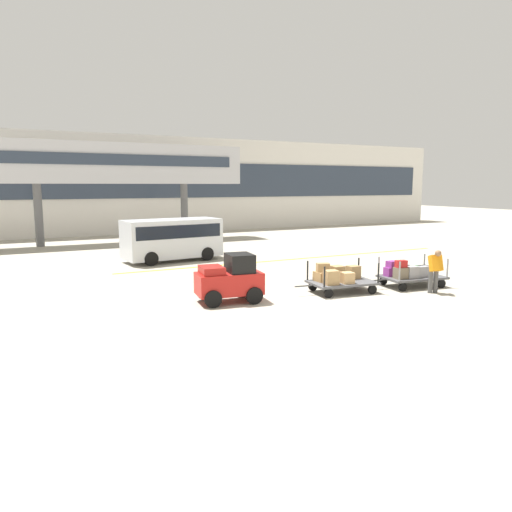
# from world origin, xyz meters

# --- Properties ---
(ground_plane) EXTENTS (120.00, 120.00, 0.00)m
(ground_plane) POSITION_xyz_m (0.00, 0.00, 0.00)
(ground_plane) COLOR #A8A08E
(apron_lead_line) EXTENTS (18.60, 0.29, 0.01)m
(apron_lead_line) POSITION_xyz_m (3.90, 8.41, 0.00)
(apron_lead_line) COLOR yellow
(apron_lead_line) RESTS_ON ground_plane
(terminal_building) EXTENTS (59.08, 2.51, 7.61)m
(terminal_building) POSITION_xyz_m (0.00, 25.98, 3.81)
(terminal_building) COLOR silver
(terminal_building) RESTS_ON ground_plane
(jet_bridge) EXTENTS (19.20, 3.00, 6.48)m
(jet_bridge) POSITION_xyz_m (-4.68, 19.99, 5.13)
(jet_bridge) COLOR #B7B7BC
(jet_bridge) RESTS_ON ground_plane
(baggage_tug) EXTENTS (2.22, 1.46, 1.58)m
(baggage_tug) POSITION_xyz_m (-2.87, 1.61, 0.75)
(baggage_tug) COLOR red
(baggage_tug) RESTS_ON ground_plane
(baggage_cart_lead) EXTENTS (3.07, 1.68, 1.10)m
(baggage_cart_lead) POSITION_xyz_m (1.15, 1.16, 0.52)
(baggage_cart_lead) COLOR #4C4C4F
(baggage_cart_lead) RESTS_ON ground_plane
(baggage_cart_middle) EXTENTS (3.07, 1.68, 1.10)m
(baggage_cart_middle) POSITION_xyz_m (4.09, 0.74, 0.51)
(baggage_cart_middle) COLOR #4C4C4F
(baggage_cart_middle) RESTS_ON ground_plane
(baggage_handler) EXTENTS (0.51, 0.52, 1.56)m
(baggage_handler) POSITION_xyz_m (4.08, -0.50, 0.87)
(baggage_handler) COLOR #4C4C4C
(baggage_handler) RESTS_ON ground_plane
(shuttle_van) EXTENTS (4.98, 2.42, 2.10)m
(shuttle_van) POSITION_xyz_m (-1.98, 10.79, 1.23)
(shuttle_van) COLOR silver
(shuttle_van) RESTS_ON ground_plane
(safety_cone_near) EXTENTS (0.36, 0.36, 0.55)m
(safety_cone_near) POSITION_xyz_m (-2.54, 5.18, 0.28)
(safety_cone_near) COLOR #EA590F
(safety_cone_near) RESTS_ON ground_plane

